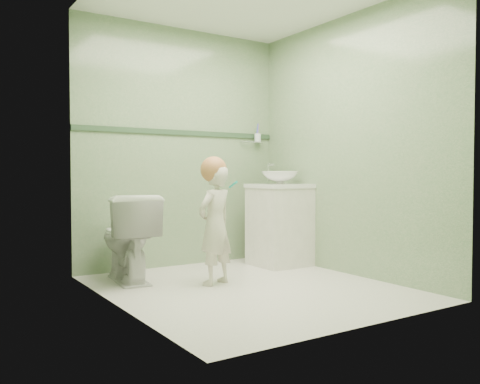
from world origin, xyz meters
TOP-DOWN VIEW (x-y plane):
  - ground at (0.00, 0.00)m, footprint 2.50×2.50m
  - room_shell at (0.00, 0.00)m, footprint 2.50×2.54m
  - trim_stripe at (0.00, 1.24)m, footprint 2.20×0.02m
  - vanity at (0.84, 0.70)m, footprint 0.52×0.50m
  - counter at (0.84, 0.70)m, footprint 0.54×0.52m
  - basin at (0.84, 0.70)m, footprint 0.37×0.37m
  - faucet at (0.84, 0.89)m, footprint 0.03×0.13m
  - cup_holder at (0.89, 1.18)m, footprint 0.26×0.07m
  - toilet at (-0.74, 0.80)m, footprint 0.49×0.78m
  - toddler at (-0.17, 0.28)m, footprint 0.43×0.35m
  - hair_cap at (-0.17, 0.30)m, footprint 0.22×0.22m
  - teal_toothbrush at (-0.05, 0.19)m, footprint 0.10×0.14m

SIDE VIEW (x-z plane):
  - ground at x=0.00m, z-range 0.00..0.00m
  - toilet at x=-0.74m, z-range 0.00..0.76m
  - vanity at x=0.84m, z-range 0.00..0.80m
  - toddler at x=-0.17m, z-range 0.00..1.00m
  - counter at x=0.84m, z-range 0.79..0.83m
  - teal_toothbrush at x=-0.05m, z-range 0.81..0.89m
  - basin at x=0.84m, z-range 0.83..0.96m
  - hair_cap at x=-0.17m, z-range 0.86..1.08m
  - faucet at x=0.84m, z-range 0.88..1.06m
  - room_shell at x=0.00m, z-range 0.00..2.40m
  - cup_holder at x=0.89m, z-range 1.22..1.44m
  - trim_stripe at x=0.00m, z-range 1.33..1.38m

